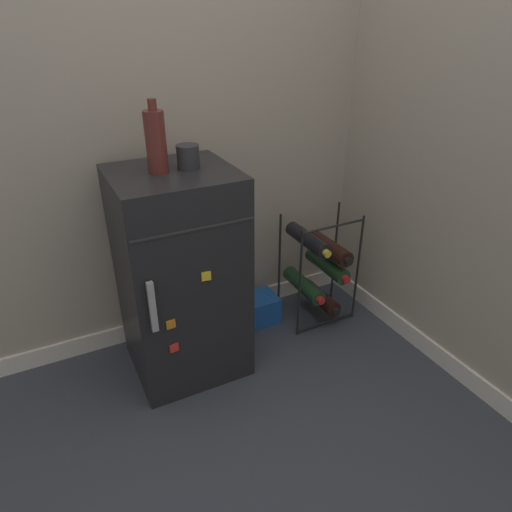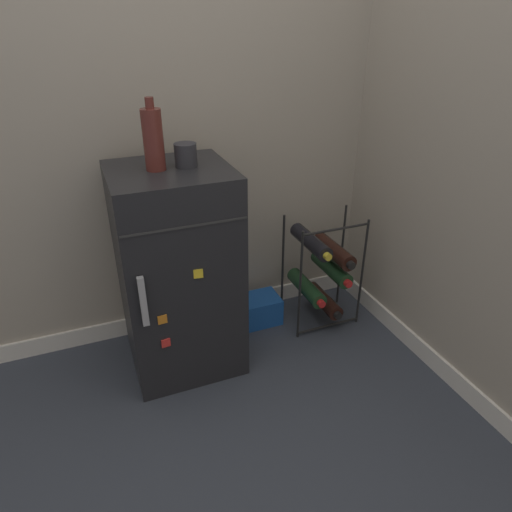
{
  "view_description": "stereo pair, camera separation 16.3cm",
  "coord_description": "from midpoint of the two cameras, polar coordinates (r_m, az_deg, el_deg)",
  "views": [
    {
      "loc": [
        -0.71,
        -1.26,
        1.43
      ],
      "look_at": [
        0.12,
        0.37,
        0.46
      ],
      "focal_mm": 32.0,
      "sensor_mm": 36.0,
      "label": 1
    },
    {
      "loc": [
        -0.56,
        -1.33,
        1.43
      ],
      "look_at": [
        0.12,
        0.37,
        0.46
      ],
      "focal_mm": 32.0,
      "sensor_mm": 36.0,
      "label": 2
    }
  ],
  "objects": [
    {
      "name": "fridge_top_cup",
      "position": [
        1.78,
        -6.16,
        12.41
      ],
      "size": [
        0.09,
        0.09,
        0.09
      ],
      "color": "#28282D",
      "rests_on": "mini_fridge"
    },
    {
      "name": "ground_plane",
      "position": [
        2.03,
        3.26,
        -16.77
      ],
      "size": [
        14.0,
        14.0,
        0.0
      ],
      "primitive_type": "plane",
      "color": "#333842"
    },
    {
      "name": "wall_back",
      "position": [
        2.07,
        -4.11,
        22.65
      ],
      "size": [
        6.57,
        0.07,
        2.5
      ],
      "color": "#9E9384",
      "rests_on": "ground_plane"
    },
    {
      "name": "soda_box",
      "position": [
        2.38,
        2.03,
        -6.78
      ],
      "size": [
        0.24,
        0.16,
        0.14
      ],
      "color": "#194C9E",
      "rests_on": "ground_plane"
    },
    {
      "name": "fridge_top_bottle",
      "position": [
        1.74,
        -10.06,
        14.17
      ],
      "size": [
        0.08,
        0.08,
        0.26
      ],
      "color": "#56231E",
      "rests_on": "mini_fridge"
    },
    {
      "name": "wine_rack",
      "position": [
        2.32,
        10.26,
        -1.8
      ],
      "size": [
        0.36,
        0.32,
        0.58
      ],
      "color": "black",
      "rests_on": "ground_plane"
    },
    {
      "name": "mini_fridge",
      "position": [
        1.96,
        -7.35,
        -2.12
      ],
      "size": [
        0.47,
        0.47,
        0.91
      ],
      "color": "black",
      "rests_on": "ground_plane"
    }
  ]
}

